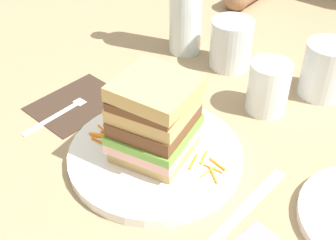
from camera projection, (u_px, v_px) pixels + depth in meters
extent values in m
plane|color=#9E8460|center=(170.00, 154.00, 0.67)|extent=(3.00, 3.00, 0.00)
cylinder|color=white|center=(155.00, 155.00, 0.66)|extent=(0.26, 0.26, 0.02)
cube|color=tan|center=(155.00, 146.00, 0.65)|extent=(0.12, 0.12, 0.02)
cube|color=#E0A393|center=(155.00, 137.00, 0.64)|extent=(0.12, 0.13, 0.01)
cube|color=#6BA83D|center=(155.00, 129.00, 0.63)|extent=(0.12, 0.13, 0.01)
cube|color=brown|center=(155.00, 119.00, 0.62)|extent=(0.12, 0.12, 0.02)
cube|color=tan|center=(154.00, 107.00, 0.61)|extent=(0.12, 0.12, 0.02)
cube|color=brown|center=(154.00, 97.00, 0.60)|extent=(0.11, 0.12, 0.01)
cube|color=tan|center=(156.00, 88.00, 0.58)|extent=(0.11, 0.11, 0.03)
cylinder|color=orange|center=(123.00, 132.00, 0.69)|extent=(0.01, 0.02, 0.00)
cylinder|color=orange|center=(110.00, 135.00, 0.68)|extent=(0.03, 0.01, 0.00)
cylinder|color=orange|center=(114.00, 126.00, 0.70)|extent=(0.01, 0.03, 0.00)
cylinder|color=orange|center=(102.00, 135.00, 0.68)|extent=(0.02, 0.01, 0.00)
cylinder|color=orange|center=(99.00, 134.00, 0.68)|extent=(0.02, 0.01, 0.00)
cylinder|color=orange|center=(113.00, 143.00, 0.67)|extent=(0.02, 0.03, 0.00)
cylinder|color=orange|center=(102.00, 129.00, 0.69)|extent=(0.02, 0.01, 0.00)
cylinder|color=orange|center=(98.00, 141.00, 0.67)|extent=(0.02, 0.01, 0.00)
cylinder|color=orange|center=(96.00, 134.00, 0.68)|extent=(0.02, 0.01, 0.00)
cylinder|color=orange|center=(99.00, 137.00, 0.68)|extent=(0.03, 0.01, 0.00)
cylinder|color=orange|center=(208.00, 172.00, 0.62)|extent=(0.01, 0.03, 0.00)
cylinder|color=orange|center=(193.00, 162.00, 0.64)|extent=(0.01, 0.03, 0.00)
cylinder|color=orange|center=(204.00, 157.00, 0.64)|extent=(0.01, 0.03, 0.00)
cylinder|color=orange|center=(213.00, 175.00, 0.62)|extent=(0.03, 0.02, 0.00)
cylinder|color=orange|center=(214.00, 167.00, 0.63)|extent=(0.03, 0.01, 0.00)
cylinder|color=orange|center=(218.00, 164.00, 0.63)|extent=(0.03, 0.01, 0.00)
cube|color=#38281E|center=(76.00, 104.00, 0.77)|extent=(0.13, 0.16, 0.00)
cube|color=silver|center=(50.00, 117.00, 0.74)|extent=(0.01, 0.11, 0.00)
cube|color=silver|center=(80.00, 100.00, 0.78)|extent=(0.02, 0.02, 0.00)
cylinder|color=silver|center=(95.00, 95.00, 0.79)|extent=(0.00, 0.04, 0.00)
cylinder|color=silver|center=(93.00, 94.00, 0.79)|extent=(0.00, 0.04, 0.00)
cylinder|color=silver|center=(91.00, 93.00, 0.79)|extent=(0.00, 0.04, 0.00)
cylinder|color=silver|center=(89.00, 92.00, 0.80)|extent=(0.00, 0.04, 0.00)
cube|color=silver|center=(218.00, 236.00, 0.55)|extent=(0.02, 0.10, 0.00)
cube|color=silver|center=(261.00, 192.00, 0.61)|extent=(0.02, 0.11, 0.00)
cylinder|color=white|center=(268.00, 87.00, 0.74)|extent=(0.07, 0.07, 0.09)
cylinder|color=#E55638|center=(268.00, 91.00, 0.74)|extent=(0.06, 0.06, 0.07)
cylinder|color=silver|center=(186.00, 0.00, 0.85)|extent=(0.06, 0.06, 0.22)
cylinder|color=silver|center=(325.00, 70.00, 0.77)|extent=(0.08, 0.08, 0.10)
cylinder|color=silver|center=(231.00, 44.00, 0.85)|extent=(0.08, 0.08, 0.09)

